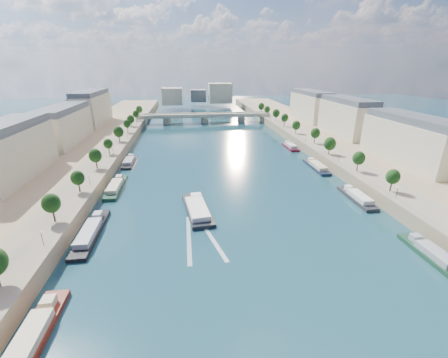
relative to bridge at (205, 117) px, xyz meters
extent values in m
plane|color=#0B2E33|center=(0.00, -120.02, -5.08)|extent=(700.00, 700.00, 0.00)
cube|color=#9E8460|center=(-72.00, -120.02, -2.58)|extent=(44.00, 520.00, 5.00)
cube|color=#9E8460|center=(72.00, -120.02, -2.58)|extent=(44.00, 520.00, 5.00)
cube|color=gray|center=(-57.00, -120.02, -0.03)|extent=(14.00, 520.00, 0.10)
cube|color=gray|center=(57.00, -120.02, -0.03)|extent=(14.00, 520.00, 0.10)
cylinder|color=#382B1E|center=(-55.00, -202.02, 1.83)|extent=(0.50, 0.50, 3.82)
ellipsoid|color=#183411|center=(-55.00, -202.02, 5.42)|extent=(4.80, 4.80, 5.52)
cylinder|color=#382B1E|center=(-55.00, -178.02, 1.83)|extent=(0.50, 0.50, 3.82)
ellipsoid|color=#183411|center=(-55.00, -178.02, 5.42)|extent=(4.80, 4.80, 5.52)
cylinder|color=#382B1E|center=(-55.00, -154.02, 1.83)|extent=(0.50, 0.50, 3.82)
ellipsoid|color=#183411|center=(-55.00, -154.02, 5.42)|extent=(4.80, 4.80, 5.52)
cylinder|color=#382B1E|center=(-55.00, -130.02, 1.83)|extent=(0.50, 0.50, 3.82)
ellipsoid|color=#183411|center=(-55.00, -130.02, 5.42)|extent=(4.80, 4.80, 5.52)
cylinder|color=#382B1E|center=(-55.00, -106.02, 1.83)|extent=(0.50, 0.50, 3.82)
ellipsoid|color=#183411|center=(-55.00, -106.02, 5.42)|extent=(4.80, 4.80, 5.52)
cylinder|color=#382B1E|center=(-55.00, -82.02, 1.83)|extent=(0.50, 0.50, 3.82)
ellipsoid|color=#183411|center=(-55.00, -82.02, 5.42)|extent=(4.80, 4.80, 5.52)
cylinder|color=#382B1E|center=(-55.00, -58.02, 1.83)|extent=(0.50, 0.50, 3.82)
ellipsoid|color=#183411|center=(-55.00, -58.02, 5.42)|extent=(4.80, 4.80, 5.52)
cylinder|color=#382B1E|center=(-55.00, -34.02, 1.83)|extent=(0.50, 0.50, 3.82)
ellipsoid|color=#183411|center=(-55.00, -34.02, 5.42)|extent=(4.80, 4.80, 5.52)
cylinder|color=#382B1E|center=(-55.00, -10.02, 1.83)|extent=(0.50, 0.50, 3.82)
ellipsoid|color=#183411|center=(-55.00, -10.02, 5.42)|extent=(4.80, 4.80, 5.52)
cylinder|color=#382B1E|center=(-55.00, 13.98, 1.83)|extent=(0.50, 0.50, 3.82)
ellipsoid|color=#183411|center=(-55.00, 13.98, 5.42)|extent=(4.80, 4.80, 5.52)
cylinder|color=#382B1E|center=(55.00, -170.02, 1.83)|extent=(0.50, 0.50, 3.82)
ellipsoid|color=#183411|center=(55.00, -170.02, 5.42)|extent=(4.80, 4.80, 5.52)
cylinder|color=#382B1E|center=(55.00, -146.02, 1.83)|extent=(0.50, 0.50, 3.82)
ellipsoid|color=#183411|center=(55.00, -146.02, 5.42)|extent=(4.80, 4.80, 5.52)
cylinder|color=#382B1E|center=(55.00, -122.02, 1.83)|extent=(0.50, 0.50, 3.82)
ellipsoid|color=#183411|center=(55.00, -122.02, 5.42)|extent=(4.80, 4.80, 5.52)
cylinder|color=#382B1E|center=(55.00, -98.02, 1.83)|extent=(0.50, 0.50, 3.82)
ellipsoid|color=#183411|center=(55.00, -98.02, 5.42)|extent=(4.80, 4.80, 5.52)
cylinder|color=#382B1E|center=(55.00, -74.02, 1.83)|extent=(0.50, 0.50, 3.82)
ellipsoid|color=#183411|center=(55.00, -74.02, 5.42)|extent=(4.80, 4.80, 5.52)
cylinder|color=#382B1E|center=(55.00, -50.02, 1.83)|extent=(0.50, 0.50, 3.82)
ellipsoid|color=#183411|center=(55.00, -50.02, 5.42)|extent=(4.80, 4.80, 5.52)
cylinder|color=#382B1E|center=(55.00, -26.02, 1.83)|extent=(0.50, 0.50, 3.82)
ellipsoid|color=#183411|center=(55.00, -26.02, 5.42)|extent=(4.80, 4.80, 5.52)
cylinder|color=#382B1E|center=(55.00, -2.02, 1.83)|extent=(0.50, 0.50, 3.82)
ellipsoid|color=#183411|center=(55.00, -2.02, 5.42)|extent=(4.80, 4.80, 5.52)
cylinder|color=#382B1E|center=(55.00, 21.98, 1.83)|extent=(0.50, 0.50, 3.82)
ellipsoid|color=#183411|center=(55.00, 21.98, 5.42)|extent=(4.80, 4.80, 5.52)
cylinder|color=black|center=(-52.50, -190.02, 1.92)|extent=(0.14, 0.14, 4.00)
sphere|color=#FFE5B2|center=(-52.50, -190.02, 4.02)|extent=(0.36, 0.36, 0.36)
cylinder|color=black|center=(-52.50, -150.02, 1.92)|extent=(0.14, 0.14, 4.00)
sphere|color=#FFE5B2|center=(-52.50, -150.02, 4.02)|extent=(0.36, 0.36, 0.36)
cylinder|color=black|center=(-52.50, -110.02, 1.92)|extent=(0.14, 0.14, 4.00)
sphere|color=#FFE5B2|center=(-52.50, -110.02, 4.02)|extent=(0.36, 0.36, 0.36)
cylinder|color=black|center=(-52.50, -70.02, 1.92)|extent=(0.14, 0.14, 4.00)
sphere|color=#FFE5B2|center=(-52.50, -70.02, 4.02)|extent=(0.36, 0.36, 0.36)
cylinder|color=black|center=(-52.50, -30.02, 1.92)|extent=(0.14, 0.14, 4.00)
sphere|color=#FFE5B2|center=(-52.50, -30.02, 4.02)|extent=(0.36, 0.36, 0.36)
cylinder|color=black|center=(52.50, -175.02, 1.92)|extent=(0.14, 0.14, 4.00)
sphere|color=#FFE5B2|center=(52.50, -175.02, 4.02)|extent=(0.36, 0.36, 0.36)
cylinder|color=black|center=(52.50, -135.02, 1.92)|extent=(0.14, 0.14, 4.00)
sphere|color=#FFE5B2|center=(52.50, -135.02, 4.02)|extent=(0.36, 0.36, 0.36)
cylinder|color=black|center=(52.50, -95.02, 1.92)|extent=(0.14, 0.14, 4.00)
sphere|color=#FFE5B2|center=(52.50, -95.02, 4.02)|extent=(0.36, 0.36, 0.36)
cylinder|color=black|center=(52.50, -55.02, 1.92)|extent=(0.14, 0.14, 4.00)
sphere|color=#FFE5B2|center=(52.50, -55.02, 4.02)|extent=(0.36, 0.36, 0.36)
cylinder|color=black|center=(52.50, -15.02, 1.92)|extent=(0.14, 0.14, 4.00)
sphere|color=#FFE5B2|center=(52.50, -15.02, 4.02)|extent=(0.36, 0.36, 0.36)
cube|color=beige|center=(-85.00, -137.02, 9.92)|extent=(16.00, 52.00, 20.00)
cube|color=#474C54|center=(-85.00, -137.02, 21.52)|extent=(14.72, 50.44, 3.20)
cube|color=beige|center=(-85.00, -79.02, 9.92)|extent=(16.00, 52.00, 20.00)
cube|color=#474C54|center=(-85.00, -79.02, 21.52)|extent=(14.72, 50.44, 3.20)
cube|color=beige|center=(-85.00, -21.02, 9.92)|extent=(16.00, 52.00, 20.00)
cube|color=#474C54|center=(-85.00, -21.02, 21.52)|extent=(14.72, 50.44, 3.20)
cube|color=beige|center=(85.00, -137.02, 9.92)|extent=(16.00, 52.00, 20.00)
cube|color=#474C54|center=(85.00, -137.02, 21.52)|extent=(14.72, 50.44, 3.20)
cube|color=beige|center=(85.00, -79.02, 9.92)|extent=(16.00, 52.00, 20.00)
cube|color=#474C54|center=(85.00, -79.02, 21.52)|extent=(14.72, 50.44, 3.20)
cube|color=beige|center=(85.00, -21.02, 9.92)|extent=(16.00, 52.00, 20.00)
cube|color=#474C54|center=(85.00, -21.02, 21.52)|extent=(14.72, 50.44, 3.20)
cube|color=beige|center=(-30.00, 89.98, 8.92)|extent=(22.00, 18.00, 18.00)
cube|color=beige|center=(25.00, 99.98, 10.92)|extent=(26.00, 20.00, 22.00)
cube|color=#474C54|center=(0.00, 114.98, 6.92)|extent=(18.00, 16.00, 14.00)
cube|color=#C1B79E|center=(0.00, 0.00, 1.12)|extent=(112.00, 11.00, 2.20)
cube|color=#C1B79E|center=(0.00, -5.00, 2.62)|extent=(112.00, 0.80, 0.90)
cube|color=#C1B79E|center=(0.00, 5.00, 2.62)|extent=(112.00, 0.80, 0.90)
cylinder|color=#C1B79E|center=(-32.00, 0.00, -2.58)|extent=(6.40, 6.40, 5.00)
cylinder|color=#C1B79E|center=(0.00, 0.00, -2.58)|extent=(6.40, 6.40, 5.00)
cylinder|color=#C1B79E|center=(32.00, 0.00, -2.58)|extent=(6.40, 6.40, 5.00)
cube|color=#C1B79E|center=(-52.00, 0.00, -2.58)|extent=(6.00, 12.00, 5.00)
cube|color=#C1B79E|center=(52.00, 0.00, -2.58)|extent=(6.00, 12.00, 5.00)
cube|color=black|center=(-13.72, -165.99, -4.77)|extent=(10.42, 26.27, 1.83)
cube|color=white|center=(-13.72, -168.04, -3.04)|extent=(8.01, 17.23, 1.64)
cube|color=white|center=(-13.72, -158.33, -2.96)|extent=(4.00, 3.50, 1.80)
cube|color=silver|center=(-16.92, -182.99, -5.06)|extent=(1.27, 26.00, 0.04)
cube|color=silver|center=(-10.52, -182.99, -5.06)|extent=(7.52, 25.50, 0.04)
cube|color=maroon|center=(-45.50, -213.48, -4.78)|extent=(5.00, 22.58, 1.80)
cube|color=beige|center=(-45.50, -215.29, -3.08)|extent=(4.10, 12.42, 1.60)
cube|color=beige|center=(-45.50, -206.71, -2.98)|extent=(2.50, 2.71, 1.80)
cube|color=black|center=(-45.50, -177.26, -4.78)|extent=(5.00, 27.42, 1.80)
cube|color=#B4B7C1|center=(-45.50, -179.45, -3.08)|extent=(4.10, 15.08, 1.60)
cube|color=#B4B7C1|center=(-45.50, -169.04, -2.98)|extent=(2.50, 3.29, 1.80)
cube|color=#19402C|center=(-45.50, -142.07, -4.78)|extent=(5.00, 24.98, 1.80)
cube|color=beige|center=(-45.50, -144.06, -3.08)|extent=(4.10, 13.74, 1.60)
cube|color=beige|center=(-45.50, -134.57, -2.98)|extent=(2.50, 3.00, 1.80)
cube|color=black|center=(-45.50, -108.66, -4.78)|extent=(5.00, 20.95, 1.80)
cube|color=gray|center=(-45.50, -110.34, -3.08)|extent=(4.10, 11.52, 1.60)
cube|color=gray|center=(-45.50, -102.38, -2.98)|extent=(2.50, 2.51, 1.80)
cube|color=#193F29|center=(45.50, -199.96, -4.78)|extent=(5.00, 19.51, 1.80)
cube|color=#999BA2|center=(45.50, -201.53, -3.08)|extent=(4.10, 10.73, 1.60)
cube|color=#999BA2|center=(45.50, -194.11, -2.98)|extent=(2.50, 2.34, 1.80)
cube|color=#2A2A2D|center=(45.50, -164.25, -4.78)|extent=(5.00, 21.12, 1.80)
cube|color=white|center=(45.50, -165.94, -3.08)|extent=(4.10, 11.62, 1.60)
cube|color=white|center=(45.50, -157.92, -2.98)|extent=(2.50, 2.53, 1.80)
cube|color=#192339|center=(45.50, -127.85, -4.78)|extent=(5.00, 23.24, 1.80)
cube|color=beige|center=(45.50, -129.71, -3.08)|extent=(4.10, 12.78, 1.60)
cube|color=beige|center=(45.50, -120.88, -2.98)|extent=(2.50, 2.79, 1.80)
cube|color=maroon|center=(45.50, -89.92, -4.78)|extent=(5.00, 18.46, 1.80)
cube|color=silver|center=(45.50, -91.40, -3.08)|extent=(4.10, 10.15, 1.60)
cube|color=silver|center=(45.50, -84.38, -2.98)|extent=(2.50, 2.22, 1.80)
camera|label=1|loc=(-16.29, -258.34, 41.88)|focal=24.00mm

